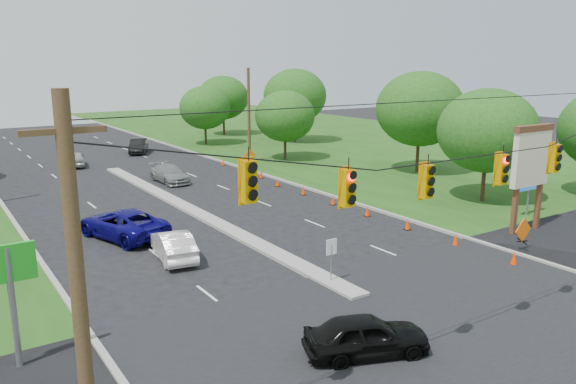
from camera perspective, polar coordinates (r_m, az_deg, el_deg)
ground at (r=21.03m, az=14.77°, el=-14.18°), size 160.00×160.00×0.00m
grass_right at (r=55.57m, az=20.14°, el=2.41°), size 40.00×160.00×0.06m
cross_street at (r=21.03m, az=14.77°, el=-14.18°), size 160.00×14.00×0.02m
curb_left at (r=43.41m, az=-27.16°, el=-1.04°), size 0.25×110.00×0.16m
curb_right at (r=49.63m, az=-3.46°, el=2.00°), size 0.25×110.00×0.16m
median at (r=37.34m, az=-9.91°, el=-1.87°), size 1.00×34.00×0.18m
median_sign at (r=24.47m, az=4.43°, el=-6.11°), size 0.55×0.06×2.05m
signal_span at (r=18.66m, az=17.83°, el=-1.55°), size 25.60×0.32×9.00m
utility_pole_far_right at (r=54.48m, az=-3.99°, el=7.76°), size 0.28×0.28×9.00m
pylon_sign at (r=34.45m, az=23.45°, el=2.81°), size 5.90×2.30×6.12m
cone_0 at (r=29.05m, az=21.98°, el=-6.25°), size 0.32×0.32×0.70m
cone_1 at (r=31.02m, az=16.67°, el=-4.63°), size 0.32×0.32×0.70m
cone_2 at (r=33.24m, az=12.06°, el=-3.19°), size 0.32×0.32×0.70m
cone_3 at (r=35.67m, az=8.06°, el=-1.92°), size 0.32×0.32×0.70m
cone_4 at (r=38.27m, az=4.59°, el=-0.80°), size 0.32×0.32×0.70m
cone_5 at (r=41.00m, az=1.57°, el=0.17°), size 0.32×0.32×0.70m
cone_6 at (r=43.84m, az=-1.06°, el=1.01°), size 0.32×0.32×0.70m
cone_7 at (r=47.06m, az=-2.74°, el=1.83°), size 0.32×0.32×0.70m
cone_8 at (r=50.05m, az=-4.80°, el=2.48°), size 0.32×0.32×0.70m
cone_9 at (r=53.10m, az=-6.63°, el=3.04°), size 0.32×0.32×0.70m
work_sign_0 at (r=31.02m, az=22.77°, el=-3.69°), size 1.27×0.58×1.37m
work_sign_1 at (r=40.13m, az=6.06°, el=0.90°), size 1.27×0.58×1.37m
work_sign_2 at (r=51.49m, az=-3.92°, el=3.63°), size 1.27×0.58×1.37m
tree_7 at (r=40.60m, az=19.61°, el=5.89°), size 6.72×6.72×7.84m
tree_8 at (r=50.01m, az=13.26°, el=8.22°), size 7.56×7.56×8.82m
tree_9 at (r=55.46m, az=-0.30°, el=7.71°), size 5.88×5.88×6.86m
tree_10 at (r=68.10m, az=0.72°, el=9.74°), size 7.56×7.56×8.82m
tree_11 at (r=75.55m, az=-6.61°, el=9.51°), size 6.72×6.72×7.84m
tree_12 at (r=66.69m, az=-8.46°, el=8.47°), size 5.88×5.88×6.86m
black_sedan at (r=19.20m, az=7.97°, el=-14.25°), size 4.47×3.06×1.41m
white_sedan at (r=28.29m, az=-11.59°, el=-5.29°), size 2.16×4.48×1.42m
blue_pickup at (r=32.28m, az=-16.45°, el=-3.09°), size 4.27×6.31×1.60m
silver_car_far at (r=46.35m, az=-11.95°, el=1.82°), size 2.01×4.80×1.39m
silver_car_oncoming at (r=55.99m, az=-20.82°, el=3.17°), size 2.51×4.42×1.42m
dark_car_receding at (r=62.23m, az=-14.95°, el=4.54°), size 3.44×4.93×1.54m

